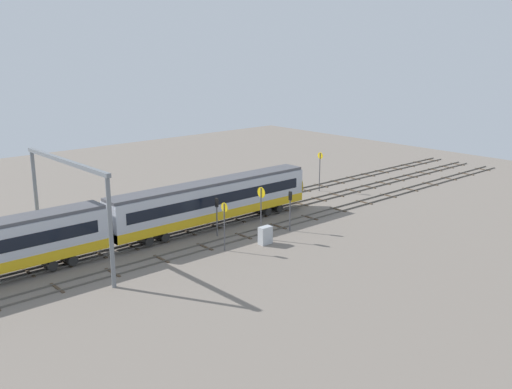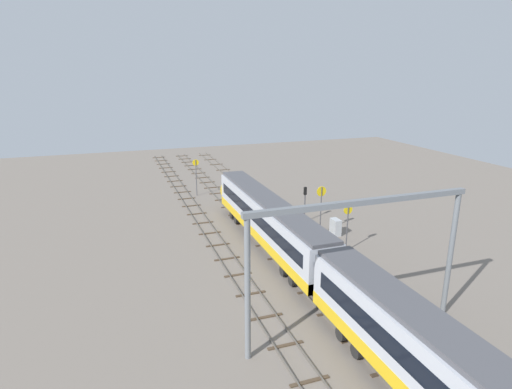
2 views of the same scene
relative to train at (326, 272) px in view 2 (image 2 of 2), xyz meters
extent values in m
plane|color=slate|center=(16.88, 0.00, -2.66)|extent=(108.16, 108.16, 0.00)
cube|color=#59544C|center=(16.88, -5.38, -2.58)|extent=(92.16, 0.07, 0.16)
cube|color=#59544C|center=(16.88, -3.95, -2.58)|extent=(92.16, 0.07, 0.16)
cube|color=#473828|center=(-7.38, -4.67, -2.62)|extent=(0.24, 2.40, 0.08)
cube|color=#473828|center=(-2.52, -4.67, -2.62)|extent=(0.24, 2.40, 0.08)
cube|color=#473828|center=(2.33, -4.67, -2.62)|extent=(0.24, 2.40, 0.08)
cube|color=#473828|center=(7.18, -4.67, -2.62)|extent=(0.24, 2.40, 0.08)
cube|color=#473828|center=(12.03, -4.67, -2.62)|extent=(0.24, 2.40, 0.08)
cube|color=#473828|center=(16.88, -4.67, -2.62)|extent=(0.24, 2.40, 0.08)
cube|color=#473828|center=(21.73, -4.67, -2.62)|extent=(0.24, 2.40, 0.08)
cube|color=#473828|center=(26.58, -4.67, -2.62)|extent=(0.24, 2.40, 0.08)
cube|color=#473828|center=(31.43, -4.67, -2.62)|extent=(0.24, 2.40, 0.08)
cube|color=#473828|center=(36.28, -4.67, -2.62)|extent=(0.24, 2.40, 0.08)
cube|color=#473828|center=(41.13, -4.67, -2.62)|extent=(0.24, 2.40, 0.08)
cube|color=#473828|center=(45.98, -4.67, -2.62)|extent=(0.24, 2.40, 0.08)
cube|color=#473828|center=(50.83, -4.67, -2.62)|extent=(0.24, 2.40, 0.08)
cube|color=#473828|center=(55.68, -4.67, -2.62)|extent=(0.24, 2.40, 0.08)
cube|color=#473828|center=(60.53, -4.67, -2.62)|extent=(0.24, 2.40, 0.08)
cube|color=#59544C|center=(16.88, -0.72, -2.58)|extent=(92.16, 0.07, 0.16)
cube|color=#59544C|center=(16.88, 0.72, -2.58)|extent=(92.16, 0.07, 0.16)
cube|color=#473828|center=(-7.81, 0.00, -2.62)|extent=(0.24, 2.40, 0.08)
cube|color=#473828|center=(-4.52, 0.00, -2.62)|extent=(0.24, 2.40, 0.08)
cube|color=#473828|center=(-1.23, 0.00, -2.62)|extent=(0.24, 2.40, 0.08)
cube|color=#473828|center=(2.07, 0.00, -2.62)|extent=(0.24, 2.40, 0.08)
cube|color=#473828|center=(5.36, 0.00, -2.62)|extent=(0.24, 2.40, 0.08)
cube|color=#473828|center=(8.65, 0.00, -2.62)|extent=(0.24, 2.40, 0.08)
cube|color=#473828|center=(11.94, 0.00, -2.62)|extent=(0.24, 2.40, 0.08)
cube|color=#473828|center=(15.23, 0.00, -2.62)|extent=(0.24, 2.40, 0.08)
cube|color=#473828|center=(18.52, 0.00, -2.62)|extent=(0.24, 2.40, 0.08)
cube|color=#473828|center=(21.81, 0.00, -2.62)|extent=(0.24, 2.40, 0.08)
cube|color=#473828|center=(25.11, 0.00, -2.62)|extent=(0.24, 2.40, 0.08)
cube|color=#473828|center=(28.40, 0.00, -2.62)|extent=(0.24, 2.40, 0.08)
cube|color=#473828|center=(31.69, 0.00, -2.62)|extent=(0.24, 2.40, 0.08)
cube|color=#473828|center=(34.98, 0.00, -2.62)|extent=(0.24, 2.40, 0.08)
cube|color=#473828|center=(38.27, 0.00, -2.62)|extent=(0.24, 2.40, 0.08)
cube|color=#473828|center=(41.56, 0.00, -2.62)|extent=(0.24, 2.40, 0.08)
cube|color=#473828|center=(44.86, 0.00, -2.62)|extent=(0.24, 2.40, 0.08)
cube|color=#473828|center=(48.15, 0.00, -2.62)|extent=(0.24, 2.40, 0.08)
cube|color=#473828|center=(51.44, 0.00, -2.62)|extent=(0.24, 2.40, 0.08)
cube|color=#473828|center=(54.73, 0.00, -2.62)|extent=(0.24, 2.40, 0.08)
cube|color=#473828|center=(58.02, 0.00, -2.62)|extent=(0.24, 2.40, 0.08)
cube|color=#473828|center=(61.31, 0.00, -2.62)|extent=(0.24, 2.40, 0.08)
cube|color=#59544C|center=(16.88, 3.95, -2.58)|extent=(92.16, 0.07, 0.16)
cube|color=#59544C|center=(16.88, 5.38, -2.58)|extent=(92.16, 0.07, 0.16)
cube|color=#473828|center=(-7.02, 4.67, -2.62)|extent=(0.24, 2.40, 0.08)
cube|color=#473828|center=(-3.60, 4.67, -2.62)|extent=(0.24, 2.40, 0.08)
cube|color=#473828|center=(-0.19, 4.67, -2.62)|extent=(0.24, 2.40, 0.08)
cube|color=#473828|center=(3.22, 4.67, -2.62)|extent=(0.24, 2.40, 0.08)
cube|color=#473828|center=(6.64, 4.67, -2.62)|extent=(0.24, 2.40, 0.08)
cube|color=#473828|center=(10.05, 4.67, -2.62)|extent=(0.24, 2.40, 0.08)
cube|color=#473828|center=(13.46, 4.67, -2.62)|extent=(0.24, 2.40, 0.08)
cube|color=#473828|center=(16.88, 4.67, -2.62)|extent=(0.24, 2.40, 0.08)
cube|color=#473828|center=(20.29, 4.67, -2.62)|extent=(0.24, 2.40, 0.08)
cube|color=#473828|center=(23.70, 4.67, -2.62)|extent=(0.24, 2.40, 0.08)
cube|color=#473828|center=(27.12, 4.67, -2.62)|extent=(0.24, 2.40, 0.08)
cube|color=#473828|center=(30.53, 4.67, -2.62)|extent=(0.24, 2.40, 0.08)
cube|color=#473828|center=(33.94, 4.67, -2.62)|extent=(0.24, 2.40, 0.08)
cube|color=#473828|center=(37.36, 4.67, -2.62)|extent=(0.24, 2.40, 0.08)
cube|color=#473828|center=(40.77, 4.67, -2.62)|extent=(0.24, 2.40, 0.08)
cube|color=#473828|center=(44.18, 4.67, -2.62)|extent=(0.24, 2.40, 0.08)
cube|color=#473828|center=(47.60, 4.67, -2.62)|extent=(0.24, 2.40, 0.08)
cube|color=#473828|center=(51.01, 4.67, -2.62)|extent=(0.24, 2.40, 0.08)
cube|color=#473828|center=(54.42, 4.67, -2.62)|extent=(0.24, 2.40, 0.08)
cube|color=#473828|center=(57.84, 4.67, -2.62)|extent=(0.24, 2.40, 0.08)
cube|color=#473828|center=(61.25, 4.67, -2.62)|extent=(0.24, 2.40, 0.08)
cube|color=#B7BCC6|center=(11.80, 0.00, 0.20)|extent=(24.00, 2.90, 3.60)
cube|color=gold|center=(11.80, 0.00, -1.15)|extent=(24.00, 2.94, 0.90)
cube|color=#4C4C51|center=(11.80, 0.00, 2.15)|extent=(24.00, 2.50, 0.30)
cube|color=black|center=(11.80, -1.46, 0.63)|extent=(22.00, 0.04, 1.10)
cube|color=black|center=(11.80, 1.46, 0.63)|extent=(22.00, 0.04, 1.10)
cylinder|color=black|center=(3.22, 0.00, -2.05)|extent=(0.90, 2.70, 0.90)
cylinder|color=black|center=(5.02, 0.00, -2.05)|extent=(0.90, 2.70, 0.90)
cylinder|color=black|center=(18.58, 0.00, -2.05)|extent=(0.90, 2.70, 0.90)
cylinder|color=black|center=(20.38, 0.00, -2.05)|extent=(0.90, 2.70, 0.90)
cube|color=#4C4C51|center=(-13.00, 0.00, 2.15)|extent=(24.00, 2.50, 0.30)
cube|color=black|center=(-13.00, -1.46, 0.63)|extent=(22.00, 0.04, 1.10)
cylinder|color=black|center=(-6.22, 0.00, -2.05)|extent=(0.90, 2.70, 0.90)
cylinder|color=black|center=(-4.42, 0.00, -2.05)|extent=(0.90, 2.70, 0.90)
cone|color=gold|center=(24.60, 0.00, 0.02)|extent=(1.60, 3.24, 3.24)
cylinder|color=slate|center=(-3.89, -7.44, 1.81)|extent=(0.36, 0.36, 8.94)
cylinder|color=slate|center=(-3.89, 7.26, 1.81)|extent=(0.36, 0.36, 8.94)
cube|color=slate|center=(-3.89, -0.09, 6.46)|extent=(0.40, 15.30, 0.35)
cylinder|color=#4C4C51|center=(31.71, 2.98, -0.11)|extent=(0.12, 0.12, 5.09)
cylinder|color=yellow|center=(31.75, 2.98, 2.04)|extent=(0.05, 0.86, 0.86)
cube|color=black|center=(31.78, 2.98, 2.04)|extent=(0.02, 0.39, 0.12)
cylinder|color=#4C4C51|center=(8.00, -6.66, -0.36)|extent=(0.12, 0.12, 4.60)
cylinder|color=yellow|center=(8.04, -6.66, 1.53)|extent=(0.05, 0.91, 0.91)
cube|color=black|center=(8.07, -6.66, 1.53)|extent=(0.02, 0.41, 0.12)
cylinder|color=#4C4C51|center=(12.83, -6.39, -0.05)|extent=(0.12, 0.12, 5.21)
cylinder|color=yellow|center=(12.87, -6.39, 2.07)|extent=(0.05, 1.06, 1.06)
cube|color=black|center=(12.90, -6.39, 2.07)|extent=(0.02, 0.48, 0.12)
cylinder|color=#4C4C51|center=(10.11, -2.84, -1.13)|extent=(0.14, 0.14, 3.05)
cube|color=black|center=(10.11, -2.84, 0.84)|extent=(0.20, 0.32, 0.90)
sphere|color=yellow|center=(10.22, -2.84, 1.04)|extent=(0.20, 0.20, 0.20)
sphere|color=#262626|center=(10.22, -2.84, 0.64)|extent=(0.20, 0.20, 0.20)
cylinder|color=#4C4C51|center=(16.80, -6.46, -1.02)|extent=(0.14, 0.14, 3.28)
cube|color=black|center=(16.80, -6.46, 1.08)|extent=(0.20, 0.32, 0.90)
sphere|color=red|center=(16.91, -6.46, 1.27)|extent=(0.20, 0.20, 0.20)
sphere|color=#262626|center=(16.91, -6.46, 0.88)|extent=(0.20, 0.20, 0.20)
cube|color=#B2B7BC|center=(12.09, -7.82, -1.78)|extent=(1.30, 0.75, 1.75)
cube|color=#333333|center=(12.75, -7.82, -1.52)|extent=(0.02, 0.52, 0.24)
camera|label=1|loc=(-24.28, -47.15, 16.06)|focal=41.10mm
camera|label=2|loc=(-24.57, 14.03, 13.95)|focal=29.58mm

